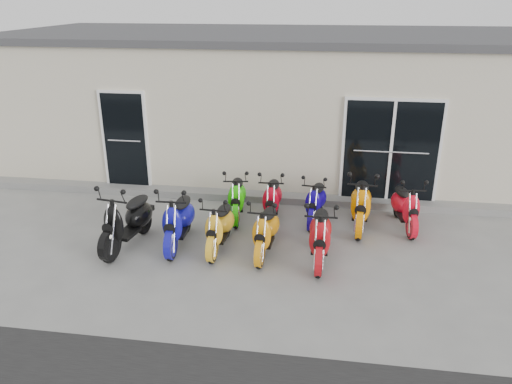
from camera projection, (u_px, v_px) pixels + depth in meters
The scene contains 16 objects.
ground at pixel (251, 242), 9.18m from camera, with size 80.00×80.00×0.00m, color gray.
building at pixel (281, 100), 13.36m from camera, with size 14.00×6.00×3.20m, color beige.
roof_cap at pixel (283, 35), 12.74m from camera, with size 14.20×6.20×0.16m, color #3F3F42.
front_step at pixel (266, 197), 11.00m from camera, with size 14.00×0.40×0.15m, color gray.
door_left at pixel (125, 137), 11.15m from camera, with size 1.07×0.08×2.22m, color black.
door_right at pixel (391, 148), 10.35m from camera, with size 2.02×0.08×2.22m, color black.
scooter_front_black at pixel (127, 213), 8.78m from camera, with size 0.64×1.75×1.29m, color black, non-canonical shape.
scooter_front_blue at pixel (178, 214), 8.84m from camera, with size 0.61×1.67×1.23m, color #12119D, non-canonical shape.
scooter_front_orange_a at pixel (219, 221), 8.72m from camera, with size 0.55×1.50×1.11m, color yellow, non-canonical shape.
scooter_front_orange_b at pixel (266, 224), 8.56m from camera, with size 0.55×1.52×1.13m, color orange, non-canonical shape.
scooter_front_red at pixel (321, 228), 8.33m from camera, with size 0.59×1.63×1.21m, color #B20E15, non-canonical shape.
scooter_back_green at pixel (237, 192), 9.99m from camera, with size 0.55×1.51×1.12m, color #22C207, non-canonical shape.
scooter_back_red at pixel (272, 193), 9.88m from camera, with size 0.56×1.53×1.13m, color #AF0517, non-canonical shape.
scooter_back_blue at pixel (316, 196), 9.80m from camera, with size 0.53×1.46×1.08m, color #11027F, non-canonical shape.
scooter_back_yellow at pixel (361, 197), 9.54m from camera, with size 0.62×1.71×1.26m, color orange, non-canonical shape.
scooter_back_extra at pixel (406, 201), 9.54m from camera, with size 0.55×1.51×1.12m, color red, non-canonical shape.
Camera 1 is at (1.30, -8.09, 4.24)m, focal length 35.00 mm.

